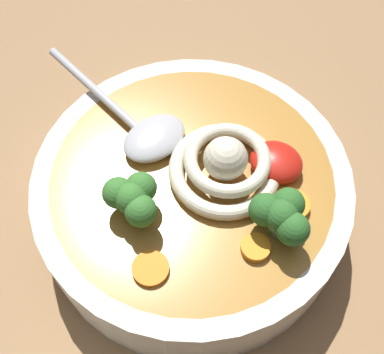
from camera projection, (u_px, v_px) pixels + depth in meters
The scene contains 10 objects.
table_slab at pixel (226, 210), 51.10cm from camera, with size 138.40×138.40×3.74cm, color #936D47.
soup_bowl at pixel (192, 196), 45.68cm from camera, with size 27.66×27.66×6.93cm.
noodle_pile at pixel (226, 165), 41.91cm from camera, with size 10.48×10.28×4.21cm.
soup_spoon at pixel (144, 129), 44.52cm from camera, with size 17.46×8.10×1.60cm.
chili_sauce_dollop at pixel (276, 162), 42.40cm from camera, with size 4.55×4.10×2.05cm, color red.
broccoli_floret_beside_noodles at pixel (282, 215), 38.07cm from camera, with size 5.12×4.40×4.05cm.
broccoli_floret_near_spoon at pixel (133, 198), 38.91cm from camera, with size 5.01×4.31×3.96cm.
carrot_slice_right at pixel (256, 248), 39.07cm from camera, with size 2.34×2.34×0.65cm, color orange.
carrot_slice_front at pixel (293, 205), 40.99cm from camera, with size 2.80×2.80×0.70cm, color orange.
carrot_slice_left at pixel (151, 269), 38.28cm from camera, with size 2.88×2.88×0.44cm, color orange.
Camera 1 is at (-9.18, 22.30, 47.17)cm, focal length 46.94 mm.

